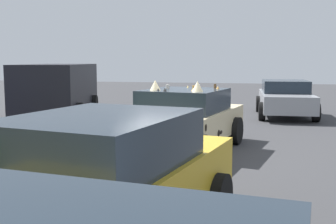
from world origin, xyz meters
TOP-DOWN VIEW (x-y plane):
  - ground_plane at (0.00, 0.00)m, footprint 60.00×60.00m
  - art_car_decorated at (0.05, -0.01)m, footprint 4.59×2.67m
  - parked_van_far_right at (4.45, 5.35)m, footprint 5.27×3.08m
  - parked_sedan_far_left at (-5.22, -0.22)m, footprint 4.27×2.48m
  - parked_sedan_row_back_far at (6.95, -2.58)m, footprint 4.25×2.19m

SIDE VIEW (x-z plane):
  - ground_plane at x=0.00m, z-range 0.00..0.00m
  - parked_sedan_row_back_far at x=6.95m, z-range 0.02..1.35m
  - art_car_decorated at x=0.05m, z-range -0.10..1.53m
  - parked_sedan_far_left at x=-5.22m, z-range 0.01..1.52m
  - parked_van_far_right at x=4.45m, z-range 0.13..2.07m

